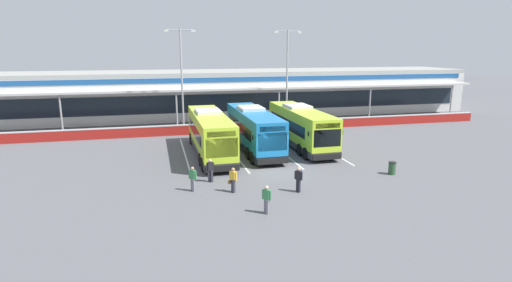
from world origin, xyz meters
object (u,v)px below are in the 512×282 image
coach_bus_left_centre (253,130)px  pedestrian_with_handbag (233,179)px  pedestrian_near_bin (210,170)px  pedestrian_child (298,179)px  coach_bus_centre (300,127)px  pedestrian_approaching_bus (267,199)px  pedestrian_in_dark_coat (193,178)px  coach_bus_leftmost (210,135)px  litter_bin (392,168)px  lamp_post_centre (287,72)px  lamp_post_west (182,74)px

coach_bus_left_centre → pedestrian_with_handbag: (-3.89, -10.57, -0.93)m
coach_bus_left_centre → pedestrian_with_handbag: 11.30m
pedestrian_near_bin → pedestrian_child: bearing=-32.8°
coach_bus_centre → pedestrian_with_handbag: size_ratio=7.51×
coach_bus_left_centre → pedestrian_child: 11.56m
coach_bus_left_centre → pedestrian_with_handbag: size_ratio=7.51×
coach_bus_centre → pedestrian_approaching_bus: (-7.27, -14.56, -0.91)m
pedestrian_with_handbag → pedestrian_in_dark_coat: 2.59m
coach_bus_leftmost → pedestrian_in_dark_coat: 9.13m
pedestrian_near_bin → pedestrian_approaching_bus: 6.60m
coach_bus_centre → pedestrian_approaching_bus: size_ratio=7.51×
pedestrian_child → litter_bin: (7.88, 1.87, -0.41)m
pedestrian_child → lamp_post_centre: 23.70m
coach_bus_centre → lamp_post_centre: bearing=78.8°
coach_bus_left_centre → lamp_post_west: bearing=119.5°
coach_bus_centre → litter_bin: coach_bus_centre is taller
pedestrian_near_bin → lamp_post_west: (-0.52, 17.97, 5.42)m
coach_bus_left_centre → coach_bus_leftmost: bearing=-166.4°
coach_bus_leftmost → lamp_post_centre: lamp_post_centre is taller
lamp_post_centre → pedestrian_child: bearing=-106.2°
coach_bus_leftmost → pedestrian_approaching_bus: (1.30, -13.41, -0.91)m
pedestrian_in_dark_coat → coach_bus_centre: bearing=42.4°
coach_bus_left_centre → coach_bus_centre: size_ratio=1.00×
coach_bus_left_centre → lamp_post_west: lamp_post_west is taller
coach_bus_centre → pedestrian_with_handbag: (-8.43, -10.73, -0.93)m
pedestrian_approaching_bus → litter_bin: pedestrian_approaching_bus is taller
coach_bus_leftmost → lamp_post_centre: 16.37m
lamp_post_centre → coach_bus_left_centre: bearing=-121.8°
pedestrian_in_dark_coat → pedestrian_near_bin: size_ratio=1.00×
coach_bus_left_centre → pedestrian_child: bearing=-89.2°
coach_bus_centre → coach_bus_left_centre: bearing=-177.9°
pedestrian_in_dark_coat → litter_bin: bearing=0.4°
pedestrian_child → litter_bin: bearing=13.3°
pedestrian_with_handbag → pedestrian_approaching_bus: same height
coach_bus_left_centre → litter_bin: coach_bus_left_centre is taller
lamp_post_centre → litter_bin: 21.15m
pedestrian_approaching_bus → lamp_post_west: bearing=96.6°
coach_bus_left_centre → coach_bus_centre: bearing=2.1°
pedestrian_with_handbag → pedestrian_approaching_bus: (1.16, -3.82, 0.02)m
pedestrian_in_dark_coat → pedestrian_approaching_bus: size_ratio=1.00×
pedestrian_approaching_bus → lamp_post_centre: lamp_post_centre is taller
pedestrian_with_handbag → pedestrian_child: (4.05, -0.96, 0.02)m
pedestrian_child → lamp_post_west: 22.70m
coach_bus_left_centre → coach_bus_centre: (4.53, 0.17, 0.00)m
coach_bus_centre → pedestrian_near_bin: coach_bus_centre is taller
pedestrian_child → pedestrian_near_bin: bearing=147.2°
coach_bus_centre → lamp_post_west: lamp_post_west is taller
pedestrian_with_handbag → pedestrian_near_bin: bearing=115.3°
pedestrian_with_handbag → lamp_post_centre: bearing=63.7°
coach_bus_leftmost → pedestrian_with_handbag: 9.64m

